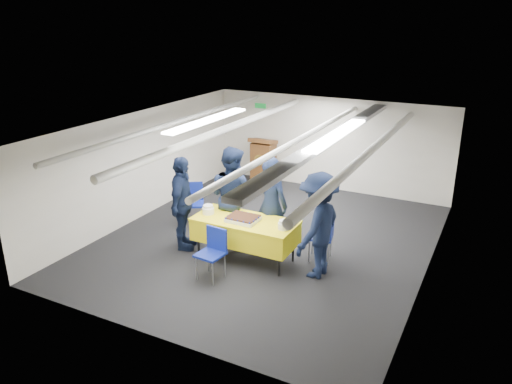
% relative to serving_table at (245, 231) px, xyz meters
% --- Properties ---
extents(ground, '(7.00, 7.00, 0.00)m').
position_rel_serving_table_xyz_m(ground, '(0.02, 0.88, -0.56)').
color(ground, black).
rests_on(ground, ground).
extents(room_shell, '(6.00, 7.00, 2.30)m').
position_rel_serving_table_xyz_m(room_shell, '(0.11, 1.29, 1.25)').
color(room_shell, silver).
rests_on(room_shell, ground).
extents(serving_table, '(1.86, 0.85, 0.77)m').
position_rel_serving_table_xyz_m(serving_table, '(0.00, 0.00, 0.00)').
color(serving_table, black).
rests_on(serving_table, ground).
extents(sheet_cake, '(0.55, 0.42, 0.09)m').
position_rel_serving_table_xyz_m(sheet_cake, '(-0.01, -0.07, 0.26)').
color(sheet_cake, white).
rests_on(sheet_cake, serving_table).
extents(plate_stack_left, '(0.22, 0.22, 0.16)m').
position_rel_serving_table_xyz_m(plate_stack_left, '(-0.74, -0.05, 0.29)').
color(plate_stack_left, white).
rests_on(plate_stack_left, serving_table).
extents(plate_stack_right, '(0.21, 0.21, 0.16)m').
position_rel_serving_table_xyz_m(plate_stack_right, '(0.78, -0.05, 0.28)').
color(plate_stack_right, white).
rests_on(plate_stack_right, serving_table).
extents(podium, '(0.62, 0.53, 1.25)m').
position_rel_serving_table_xyz_m(podium, '(-1.58, 3.93, 0.05)').
color(podium, brown).
rests_on(podium, ground).
extents(chair_near, '(0.46, 0.46, 0.87)m').
position_rel_serving_table_xyz_m(chair_near, '(-0.17, -0.81, -0.03)').
color(chair_near, gray).
rests_on(chair_near, ground).
extents(chair_right, '(0.49, 0.49, 0.87)m').
position_rel_serving_table_xyz_m(chair_right, '(1.29, 0.62, -0.03)').
color(chair_right, gray).
rests_on(chair_right, ground).
extents(chair_left, '(0.58, 0.58, 0.87)m').
position_rel_serving_table_xyz_m(chair_left, '(-1.77, 0.99, -0.03)').
color(chair_left, gray).
rests_on(chair_left, ground).
extents(sailor_a, '(0.71, 0.51, 1.83)m').
position_rel_serving_table_xyz_m(sailor_a, '(0.25, 0.54, 0.36)').
color(sailor_a, black).
rests_on(sailor_a, ground).
extents(sailor_b, '(1.05, 0.89, 1.92)m').
position_rel_serving_table_xyz_m(sailor_b, '(-0.55, 0.50, 0.40)').
color(sailor_b, black).
rests_on(sailor_b, ground).
extents(sailor_c, '(0.78, 1.14, 1.79)m').
position_rel_serving_table_xyz_m(sailor_c, '(-1.26, -0.12, 0.34)').
color(sailor_c, black).
rests_on(sailor_c, ground).
extents(sailor_d, '(0.81, 1.25, 1.82)m').
position_rel_serving_table_xyz_m(sailor_d, '(1.35, 0.05, 0.35)').
color(sailor_d, black).
rests_on(sailor_d, ground).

